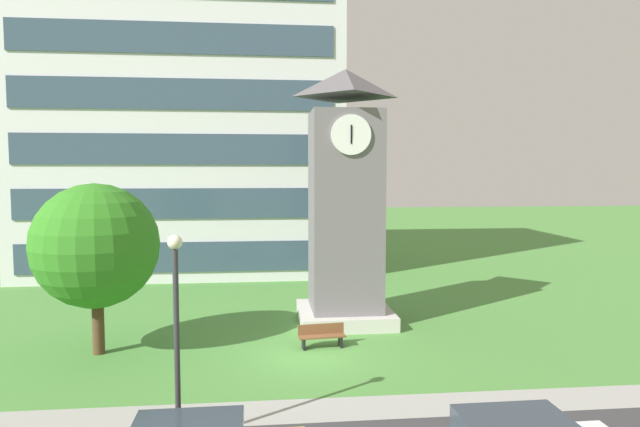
# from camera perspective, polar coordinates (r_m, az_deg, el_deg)

# --- Properties ---
(ground_plane) EXTENTS (160.00, 160.00, 0.00)m
(ground_plane) POSITION_cam_1_polar(r_m,az_deg,el_deg) (21.02, -1.19, -14.36)
(ground_plane) COLOR #4C893D
(kerb_strip) EXTENTS (120.00, 1.60, 0.01)m
(kerb_strip) POSITION_cam_1_polar(r_m,az_deg,el_deg) (16.79, 0.19, -19.33)
(kerb_strip) COLOR #9E9E99
(kerb_strip) RESTS_ON ground
(office_building) EXTENTS (20.24, 12.37, 22.40)m
(office_building) POSITION_cam_1_polar(r_m,az_deg,el_deg) (40.44, -13.24, 10.61)
(office_building) COLOR silver
(office_building) RESTS_ON ground
(clock_tower) EXTENTS (4.07, 4.07, 11.13)m
(clock_tower) POSITION_cam_1_polar(r_m,az_deg,el_deg) (24.73, 2.58, 0.33)
(clock_tower) COLOR slate
(clock_tower) RESTS_ON ground
(park_bench) EXTENTS (1.84, 0.67, 0.88)m
(park_bench) POSITION_cam_1_polar(r_m,az_deg,el_deg) (21.90, 0.18, -12.31)
(park_bench) COLOR brown
(park_bench) RESTS_ON ground
(street_lamp) EXTENTS (0.36, 0.36, 5.22)m
(street_lamp) POSITION_cam_1_polar(r_m,az_deg,el_deg) (14.27, -14.41, -9.83)
(street_lamp) COLOR #333338
(street_lamp) RESTS_ON ground
(tree_near_tower) EXTENTS (4.55, 4.55, 6.30)m
(tree_near_tower) POSITION_cam_1_polar(r_m,az_deg,el_deg) (22.01, -21.84, -3.07)
(tree_near_tower) COLOR #513823
(tree_near_tower) RESTS_ON ground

